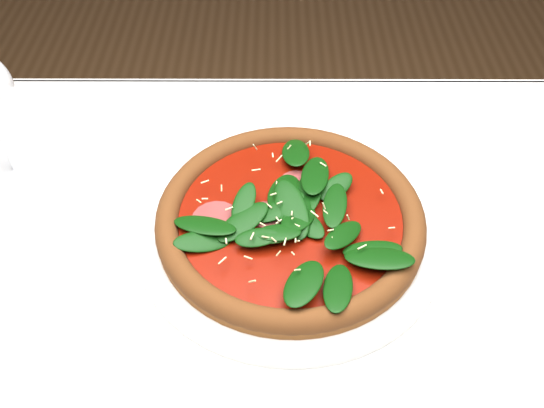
{
  "coord_description": "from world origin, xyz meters",
  "views": [
    {
      "loc": [
        0.01,
        -0.44,
        1.33
      ],
      "look_at": [
        0.0,
        0.1,
        0.77
      ],
      "focal_mm": 40.0,
      "sensor_mm": 36.0,
      "label": 1
    }
  ],
  "objects": [
    {
      "name": "plate",
      "position": [
        0.03,
        0.07,
        0.76
      ],
      "size": [
        0.39,
        0.39,
        0.02
      ],
      "color": "white",
      "rests_on": "dining_table"
    },
    {
      "name": "dining_table",
      "position": [
        0.0,
        0.0,
        0.65
      ],
      "size": [
        1.21,
        0.81,
        0.75
      ],
      "color": "white",
      "rests_on": "ground"
    },
    {
      "name": "pizza",
      "position": [
        0.03,
        0.07,
        0.78
      ],
      "size": [
        0.43,
        0.43,
        0.04
      ],
      "rotation": [
        0.0,
        0.0,
        -0.35
      ],
      "color": "#9E6226",
      "rests_on": "plate"
    }
  ]
}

